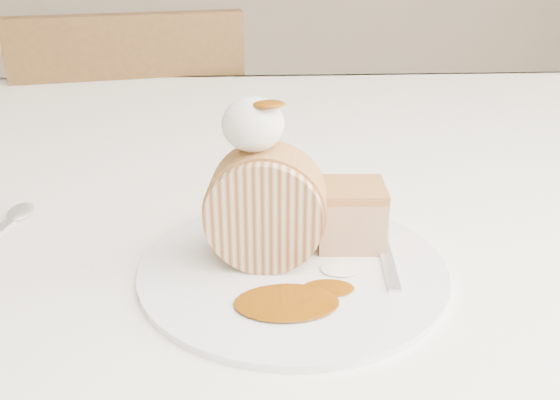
{
  "coord_description": "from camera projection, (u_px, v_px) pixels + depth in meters",
  "views": [
    {
      "loc": [
        0.01,
        -0.46,
        1.02
      ],
      "look_at": [
        0.04,
        -0.02,
        0.81
      ],
      "focal_mm": 40.0,
      "sensor_mm": 36.0,
      "label": 1
    }
  ],
  "objects": [
    {
      "name": "table",
      "position": [
        241.0,
        238.0,
        0.75
      ],
      "size": [
        1.4,
        0.9,
        0.75
      ],
      "color": "white",
      "rests_on": "ground"
    },
    {
      "name": "chair_far",
      "position": [
        143.0,
        188.0,
        1.31
      ],
      "size": [
        0.47,
        0.47,
        0.86
      ],
      "rotation": [
        0.0,
        0.0,
        3.32
      ],
      "color": "brown",
      "rests_on": "ground"
    },
    {
      "name": "plate",
      "position": [
        293.0,
        268.0,
        0.51
      ],
      "size": [
        0.26,
        0.26,
        0.01
      ],
      "primitive_type": "cylinder",
      "rotation": [
        0.0,
        0.0,
        -0.04
      ],
      "color": "white",
      "rests_on": "table"
    },
    {
      "name": "roulade_slice",
      "position": [
        266.0,
        209.0,
        0.5
      ],
      "size": [
        0.1,
        0.06,
        0.09
      ],
      "primitive_type": "cylinder",
      "rotation": [
        1.57,
        0.0,
        -0.12
      ],
      "color": "#CDB38E",
      "rests_on": "plate"
    },
    {
      "name": "cake_chunk",
      "position": [
        351.0,
        218.0,
        0.53
      ],
      "size": [
        0.06,
        0.05,
        0.05
      ],
      "primitive_type": "cube",
      "rotation": [
        0.0,
        0.0,
        -0.04
      ],
      "color": "#A56A3E",
      "rests_on": "plate"
    },
    {
      "name": "whipped_cream",
      "position": [
        253.0,
        124.0,
        0.47
      ],
      "size": [
        0.05,
        0.05,
        0.04
      ],
      "primitive_type": "ellipsoid",
      "color": "white",
      "rests_on": "roulade_slice"
    },
    {
      "name": "caramel_drizzle",
      "position": [
        269.0,
        97.0,
        0.46
      ],
      "size": [
        0.02,
        0.02,
        0.01
      ],
      "primitive_type": "ellipsoid",
      "color": "#6C3504",
      "rests_on": "whipped_cream"
    },
    {
      "name": "caramel_pool",
      "position": [
        287.0,
        302.0,
        0.45
      ],
      "size": [
        0.08,
        0.05,
        0.0
      ],
      "primitive_type": null,
      "rotation": [
        0.0,
        0.0,
        -0.04
      ],
      "color": "#6C3504",
      "rests_on": "plate"
    },
    {
      "name": "fork",
      "position": [
        386.0,
        256.0,
        0.52
      ],
      "size": [
        0.03,
        0.15,
        0.0
      ],
      "primitive_type": "cube",
      "rotation": [
        0.0,
        0.0,
        -0.07
      ],
      "color": "silver",
      "rests_on": "plate"
    }
  ]
}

